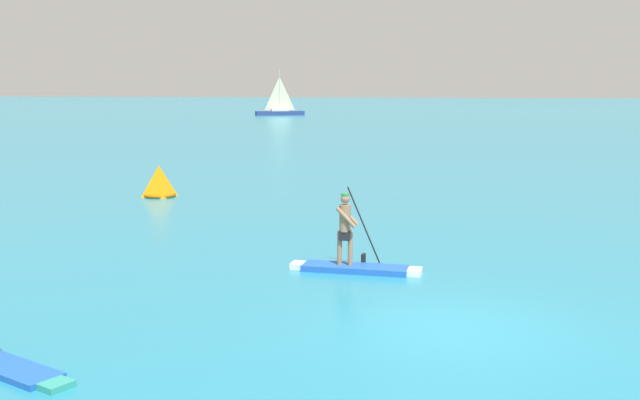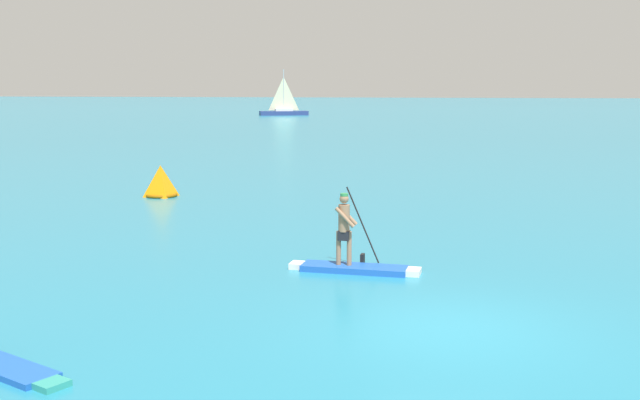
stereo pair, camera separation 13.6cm
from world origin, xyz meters
The scene contains 4 objects.
ground centered at (0.00, 0.00, 0.00)m, with size 440.00×440.00×0.00m, color teal.
paddleboarder_mid_center centered at (-2.19, 3.92, 0.34)m, with size 3.05×0.99×1.90m.
race_marker_buoy centered at (-10.72, 14.67, 0.53)m, with size 1.38×1.38×1.19m.
sailboat_left_horizon centered at (-21.06, 89.50, 0.66)m, with size 6.67×4.03×6.09m.
Camera 1 is at (-0.40, -13.46, 4.27)m, focal length 43.85 mm.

